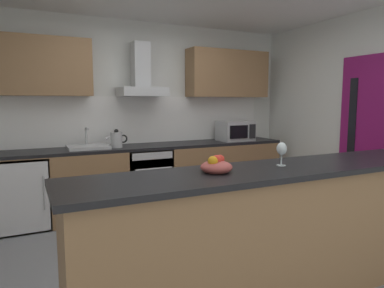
% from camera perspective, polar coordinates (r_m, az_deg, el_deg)
% --- Properties ---
extents(ground, '(5.60, 4.91, 0.02)m').
position_cam_1_polar(ground, '(3.57, 1.91, -17.89)').
color(ground, gray).
extents(wall_back, '(5.60, 0.12, 2.60)m').
position_cam_1_polar(wall_back, '(5.11, -8.64, 4.74)').
color(wall_back, silver).
rests_on(wall_back, ground).
extents(wall_right, '(0.12, 4.91, 2.60)m').
position_cam_1_polar(wall_right, '(4.82, 27.69, 3.89)').
color(wall_right, silver).
rests_on(wall_right, ground).
extents(backsplash_tile, '(3.91, 0.02, 0.66)m').
position_cam_1_polar(backsplash_tile, '(5.05, -8.38, 3.92)').
color(backsplash_tile, white).
extents(counter_back, '(4.05, 0.60, 0.90)m').
position_cam_1_polar(counter_back, '(4.86, -7.12, -5.46)').
color(counter_back, olive).
rests_on(counter_back, ground).
extents(counter_island, '(3.23, 0.64, 1.01)m').
position_cam_1_polar(counter_island, '(2.81, 14.25, -13.65)').
color(counter_island, olive).
rests_on(counter_island, ground).
extents(upper_cabinets, '(3.99, 0.32, 0.70)m').
position_cam_1_polar(upper_cabinets, '(4.91, -7.96, 11.79)').
color(upper_cabinets, olive).
extents(side_door, '(0.08, 0.85, 2.05)m').
position_cam_1_polar(side_door, '(4.78, 26.90, 0.64)').
color(side_door, '#7A1456').
rests_on(side_door, ground).
extents(oven, '(0.60, 0.62, 0.80)m').
position_cam_1_polar(oven, '(4.82, -7.51, -5.45)').
color(oven, slate).
rests_on(oven, ground).
extents(refrigerator, '(0.58, 0.60, 0.85)m').
position_cam_1_polar(refrigerator, '(4.60, -25.89, -7.16)').
color(refrigerator, white).
rests_on(refrigerator, ground).
extents(microwave, '(0.50, 0.38, 0.30)m').
position_cam_1_polar(microwave, '(5.32, 7.10, 2.15)').
color(microwave, '#B7BABC').
rests_on(microwave, counter_back).
extents(sink, '(0.50, 0.40, 0.26)m').
position_cam_1_polar(sink, '(4.58, -16.59, -0.39)').
color(sink, silver).
rests_on(sink, counter_back).
extents(kettle, '(0.29, 0.15, 0.24)m').
position_cam_1_polar(kettle, '(4.59, -12.21, 0.73)').
color(kettle, '#B7BABC').
rests_on(kettle, counter_back).
extents(range_hood, '(0.62, 0.45, 0.72)m').
position_cam_1_polar(range_hood, '(4.84, -8.26, 10.39)').
color(range_hood, '#B7BABC').
extents(wine_glass, '(0.08, 0.08, 0.18)m').
position_cam_1_polar(wine_glass, '(2.69, 14.42, -0.88)').
color(wine_glass, silver).
rests_on(wine_glass, counter_island).
extents(fruit_bowl, '(0.22, 0.22, 0.13)m').
position_cam_1_polar(fruit_bowl, '(2.39, 3.99, -3.59)').
color(fruit_bowl, '#B24C47').
rests_on(fruit_bowl, counter_island).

